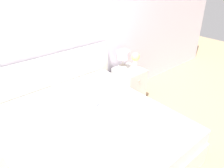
{
  "coord_description": "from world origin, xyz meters",
  "views": [
    {
      "loc": [
        -1.17,
        -2.63,
        2.13
      ],
      "look_at": [
        0.63,
        -0.53,
        0.64
      ],
      "focal_mm": 35.0,
      "sensor_mm": 36.0,
      "label": 1
    }
  ],
  "objects": [
    {
      "name": "table_lamp",
      "position": [
        1.19,
        -0.15,
        0.8
      ],
      "size": [
        0.2,
        0.2,
        0.32
      ],
      "color": "beige",
      "rests_on": "nightstand"
    },
    {
      "name": "bed",
      "position": [
        0.0,
        -0.88,
        0.28
      ],
      "size": [
        1.88,
        1.92,
        1.08
      ],
      "color": "white",
      "rests_on": "ground_plane"
    },
    {
      "name": "nightstand",
      "position": [
        1.25,
        -0.25,
        0.29
      ],
      "size": [
        0.42,
        0.49,
        0.59
      ],
      "color": "white",
      "rests_on": "ground_plane"
    },
    {
      "name": "wall_back",
      "position": [
        0.0,
        0.07,
        1.3
      ],
      "size": [
        8.0,
        0.06,
        2.6
      ],
      "color": "white",
      "rests_on": "ground_plane"
    },
    {
      "name": "alarm_clock",
      "position": [
        1.13,
        -0.24,
        0.62
      ],
      "size": [
        0.07,
        0.06,
        0.06
      ],
      "color": "silver",
      "rests_on": "nightstand"
    },
    {
      "name": "flower_vase",
      "position": [
        1.39,
        -0.25,
        0.75
      ],
      "size": [
        0.14,
        0.14,
        0.26
      ],
      "color": "silver",
      "rests_on": "nightstand"
    },
    {
      "name": "ground_plane",
      "position": [
        0.0,
        0.0,
        0.0
      ],
      "size": [
        12.0,
        12.0,
        0.0
      ],
      "primitive_type": "plane",
      "color": "tan"
    }
  ]
}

